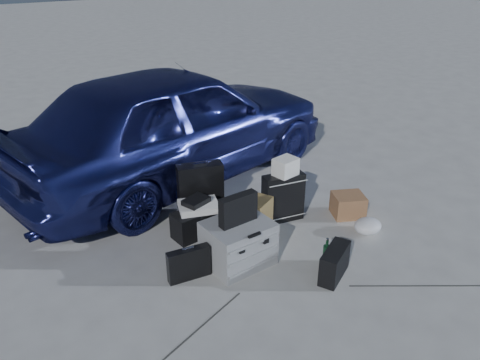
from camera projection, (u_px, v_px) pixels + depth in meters
name	position (u px, v px, depth m)	size (l,w,h in m)	color
ground	(279.00, 257.00, 4.82)	(60.00, 60.00, 0.00)	#B2B3AE
car	(175.00, 122.00, 6.23)	(1.86, 4.63, 1.58)	navy
pelican_case	(238.00, 243.00, 4.65)	(0.63, 0.51, 0.46)	gray
laptop_bag	(238.00, 209.00, 4.49)	(0.40, 0.10, 0.30)	black
briefcase	(189.00, 264.00, 4.44)	(0.42, 0.09, 0.32)	black
suitcase_left	(201.00, 191.00, 5.42)	(0.52, 0.19, 0.67)	black
suitcase_right	(283.00, 198.00, 5.38)	(0.48, 0.17, 0.58)	black
white_carton	(286.00, 167.00, 5.21)	(0.25, 0.20, 0.20)	white
duffel_bag	(199.00, 222.00, 5.16)	(0.61, 0.26, 0.30)	black
flat_box_white	(199.00, 206.00, 5.09)	(0.42, 0.32, 0.07)	white
flat_box_black	(196.00, 201.00, 5.06)	(0.27, 0.20, 0.06)	black
kraft_bag	(259.00, 217.00, 5.13)	(0.32, 0.19, 0.42)	#A78249
cardboard_box	(348.00, 205.00, 5.54)	(0.36, 0.31, 0.27)	#976B42
plastic_bag	(368.00, 226.00, 5.20)	(0.32, 0.27, 0.18)	silver
messenger_bag	(335.00, 263.00, 4.47)	(0.44, 0.17, 0.31)	black
green_bottle	(326.00, 251.00, 4.68)	(0.07, 0.07, 0.27)	black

